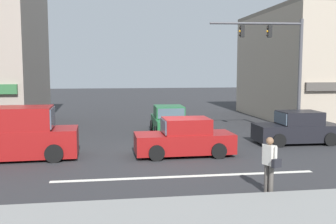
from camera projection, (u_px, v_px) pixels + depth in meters
The scene contains 9 objects.
ground_plane at pixel (171, 154), 16.71m from camera, with size 120.00×120.00×0.00m, color #2B2B2D.
lane_marking_stripe at pixel (187, 176), 13.27m from camera, with size 9.00×0.24×0.01m, color silver.
building_right_corner at pixel (332, 65), 29.21m from camera, with size 10.87×11.77×7.86m.
traffic_light_mast at pixel (282, 58), 20.42m from camera, with size 4.88×0.52×6.20m.
sedan_crossing_rightbound at pixel (169, 121), 21.90m from camera, with size 1.95×4.14×1.58m.
sedan_waiting_far at pixel (184, 139), 16.47m from camera, with size 4.12×1.92×1.58m.
sedan_crossing_leftbound at pixel (297, 129), 19.15m from camera, with size 4.13×1.94×1.58m.
van_parked_curbside at pixel (16, 134), 15.75m from camera, with size 4.66×2.17×2.11m.
pedestrian_foreground_with_bag at pixel (270, 162), 11.30m from camera, with size 0.40×0.69×1.67m.
Camera 1 is at (-2.56, -16.22, 3.60)m, focal length 42.00 mm.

